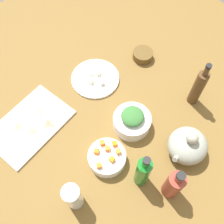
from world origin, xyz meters
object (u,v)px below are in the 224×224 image
(bowl_small_side, at_px, (143,55))
(bottle_0, at_px, (198,87))
(drinking_glass_0, at_px, (73,197))
(cutting_board, at_px, (30,125))
(bottle_2, at_px, (174,185))
(plate_tofu, at_px, (95,79))
(bowl_carrots, at_px, (107,158))
(teapot, at_px, (188,145))
(bowl_greens, at_px, (132,122))
(bottle_1, at_px, (143,172))

(bowl_small_side, bearing_deg, bottle_0, 84.37)
(drinking_glass_0, bearing_deg, bottle_0, 175.43)
(cutting_board, height_order, bottle_2, bottle_2)
(bowl_small_side, bearing_deg, plate_tofu, -16.41)
(bowl_carrots, relative_size, teapot, 0.85)
(bowl_greens, height_order, teapot, teapot)
(bowl_greens, bearing_deg, bottle_1, 50.39)
(bowl_greens, relative_size, bowl_small_side, 1.61)
(bowl_small_side, height_order, bottle_1, bottle_1)
(bottle_1, relative_size, bottle_2, 1.08)
(bowl_greens, bearing_deg, cutting_board, -46.02)
(bowl_small_side, bearing_deg, drinking_glass_0, 21.21)
(bottle_1, bearing_deg, bowl_greens, -129.61)
(cutting_board, bearing_deg, bottle_0, 143.98)
(bowl_carrots, bearing_deg, bottle_1, 103.38)
(bowl_small_side, bearing_deg, bowl_greens, 33.50)
(cutting_board, distance_m, bottle_0, 0.71)
(bowl_greens, relative_size, bottle_1, 0.70)
(bottle_1, distance_m, bottle_2, 0.11)
(bottle_1, height_order, drinking_glass_0, bottle_1)
(plate_tofu, bearing_deg, bottle_1, 65.59)
(bowl_small_side, height_order, bottle_2, bottle_2)
(bottle_1, bearing_deg, drinking_glass_0, -27.51)
(bowl_small_side, bearing_deg, teapot, 60.24)
(bowl_small_side, relative_size, bottle_0, 0.40)
(plate_tofu, height_order, bottle_0, bottle_0)
(cutting_board, bearing_deg, teapot, 123.80)
(bowl_carrots, height_order, drinking_glass_0, drinking_glass_0)
(cutting_board, relative_size, drinking_glass_0, 2.24)
(bowl_carrots, bearing_deg, bottle_2, 106.95)
(teapot, height_order, bottle_2, bottle_2)
(bowl_carrots, bearing_deg, drinking_glass_0, 7.83)
(bottle_2, distance_m, drinking_glass_0, 0.34)
(cutting_board, distance_m, bowl_carrots, 0.36)
(cutting_board, relative_size, plate_tofu, 1.52)
(bowl_carrots, distance_m, bottle_0, 0.47)
(bottle_1, xyz_separation_m, drinking_glass_0, (0.22, -0.12, -0.02))
(plate_tofu, bearing_deg, bottle_2, 73.60)
(bowl_greens, bearing_deg, drinking_glass_0, 9.05)
(bottle_1, height_order, bottle_2, bottle_1)
(teapot, bearing_deg, cutting_board, -56.20)
(bottle_2, bearing_deg, drinking_glass_0, -39.81)
(drinking_glass_0, bearing_deg, cutting_board, -101.46)
(cutting_board, bearing_deg, bottle_1, 107.31)
(plate_tofu, xyz_separation_m, bowl_greens, (0.06, 0.28, 0.03))
(plate_tofu, relative_size, bottle_0, 0.91)
(plate_tofu, distance_m, bottle_0, 0.45)
(bowl_greens, height_order, bowl_small_side, bowl_greens)
(bowl_small_side, relative_size, drinking_glass_0, 0.64)
(cutting_board, distance_m, bowl_greens, 0.42)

